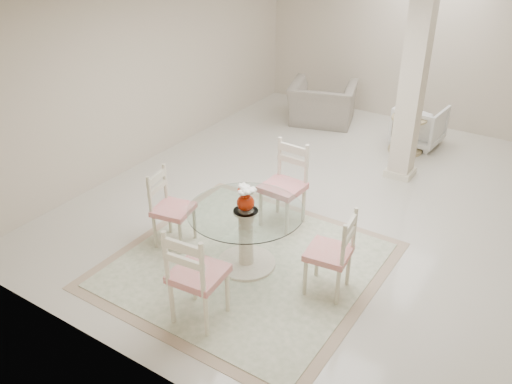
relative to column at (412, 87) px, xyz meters
The scene contains 13 objects.
ground 1.94m from the column, 111.04° to the right, with size 7.00×7.00×0.00m, color beige.
room_shell 1.48m from the column, 111.04° to the right, with size 6.02×7.02×2.71m.
column is the anchor object (origin of this frame).
area_rug 3.42m from the column, 102.36° to the right, with size 2.82×2.82×0.02m.
dining_table 3.30m from the column, 102.36° to the right, with size 1.25×1.25×0.72m.
red_vase 3.18m from the column, 102.29° to the right, with size 0.22×0.21×0.29m.
dining_chair_east 3.09m from the column, 83.46° to the right, with size 0.47×0.47×1.06m.
dining_chair_north 2.31m from the column, 110.49° to the right, with size 0.49×0.49×1.18m.
dining_chair_west 3.69m from the column, 117.89° to the right, with size 0.48×0.48×1.04m.
dining_chair_south 4.20m from the column, 97.91° to the right, with size 0.52×0.52×1.18m.
recliner_taupe 2.48m from the column, 147.71° to the left, with size 1.12×0.98×0.73m, color gray.
armchair_white 1.61m from the column, 97.47° to the left, with size 0.72×0.74×0.67m, color white.
side_table 1.40m from the column, 104.71° to the left, with size 0.56×0.56×0.58m.
Camera 1 is at (2.60, -5.84, 3.69)m, focal length 38.00 mm.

